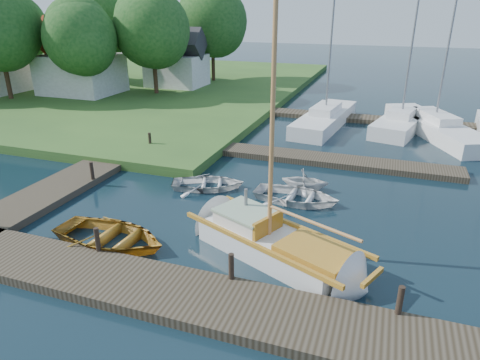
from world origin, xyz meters
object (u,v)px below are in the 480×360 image
(mooring_post_3, at_px, (400,300))
(marina_boat_2, at_px, (401,121))
(mooring_post_2, at_px, (231,266))
(tender_c, at_px, (296,194))
(tree_2, at_px, (81,37))
(house_c, at_px, (177,63))
(mooring_post_1, at_px, (97,239))
(mooring_post_4, at_px, (92,171))
(tender_a, at_px, (208,181))
(tree_3, at_px, (152,28))
(tree_5, at_px, (19,29))
(tree_4, at_px, (99,19))
(dinghy, at_px, (110,233))
(marina_boat_1, at_px, (325,117))
(marina_boat_3, at_px, (434,125))
(mooring_post_5, at_px, (150,140))
(tree_7, at_px, (212,20))
(house_a, at_px, (80,64))
(tender_b, at_px, (305,179))
(sailboat, at_px, (278,247))

(mooring_post_3, bearing_deg, marina_boat_2, 90.06)
(mooring_post_2, bearing_deg, tender_c, 85.52)
(mooring_post_3, xyz_separation_m, tree_2, (-24.00, 19.05, 4.55))
(mooring_post_3, xyz_separation_m, house_c, (-20.00, 27.00, 1.88))
(mooring_post_1, xyz_separation_m, mooring_post_4, (-4.00, 5.00, 0.00))
(mooring_post_1, relative_size, tender_c, 0.23)
(tender_a, xyz_separation_m, marina_boat_2, (7.97, 12.93, 0.26))
(tender_c, bearing_deg, tree_3, 46.66)
(house_c, bearing_deg, tree_5, -173.05)
(mooring_post_1, bearing_deg, tree_4, 125.08)
(mooring_post_4, height_order, dinghy, mooring_post_4)
(mooring_post_2, xyz_separation_m, mooring_post_4, (-8.50, 5.00, 0.00))
(mooring_post_3, relative_size, tender_a, 0.25)
(marina_boat_1, relative_size, tree_5, 1.17)
(marina_boat_3, bearing_deg, mooring_post_5, 96.44)
(marina_boat_3, bearing_deg, tree_7, 34.28)
(mooring_post_5, relative_size, tree_7, 0.09)
(mooring_post_2, relative_size, house_a, 0.13)
(mooring_post_4, distance_m, house_c, 23.16)
(tender_b, xyz_separation_m, tree_3, (-16.08, 15.41, 5.28))
(mooring_post_4, bearing_deg, marina_boat_3, 43.17)
(mooring_post_4, distance_m, tender_b, 9.46)
(marina_boat_3, bearing_deg, tender_b, 128.00)
(mooring_post_1, relative_size, tree_3, 0.09)
(tender_a, distance_m, tree_2, 20.99)
(tender_b, relative_size, marina_boat_1, 0.21)
(dinghy, bearing_deg, tender_a, -9.16)
(sailboat, bearing_deg, marina_boat_3, 95.62)
(tender_b, bearing_deg, mooring_post_5, 72.26)
(mooring_post_4, height_order, mooring_post_5, same)
(sailboat, relative_size, house_c, 1.86)
(mooring_post_4, distance_m, tree_5, 30.87)
(mooring_post_4, bearing_deg, sailboat, -17.72)
(marina_boat_3, bearing_deg, tender_a, 117.11)
(mooring_post_2, relative_size, dinghy, 0.20)
(marina_boat_1, xyz_separation_m, tree_5, (-31.19, 6.19, 4.86))
(tree_3, height_order, tree_7, tree_7)
(mooring_post_2, xyz_separation_m, marina_boat_3, (6.46, 19.04, -0.13))
(mooring_post_1, distance_m, tree_2, 24.67)
(mooring_post_2, xyz_separation_m, mooring_post_5, (-8.50, 10.00, 0.00))
(house_a, bearing_deg, marina_boat_3, -4.02)
(mooring_post_3, height_order, tender_c, mooring_post_3)
(marina_boat_1, bearing_deg, mooring_post_1, 174.18)
(marina_boat_3, bearing_deg, tender_c, 130.20)
(dinghy, bearing_deg, tree_3, 29.10)
(mooring_post_2, xyz_separation_m, tree_3, (-15.50, 23.05, 5.11))
(mooring_post_5, distance_m, tree_5, 27.89)
(marina_boat_2, xyz_separation_m, house_a, (-25.98, 1.67, 2.38))
(tree_3, distance_m, tree_7, 8.26)
(mooring_post_3, distance_m, marina_boat_3, 19.14)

